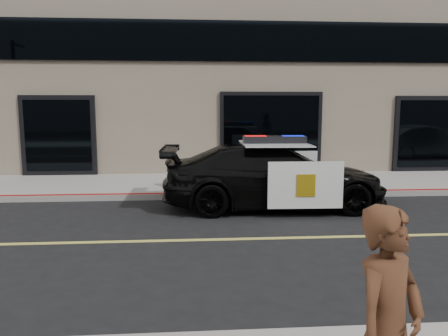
{
  "coord_description": "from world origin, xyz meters",
  "views": [
    {
      "loc": [
        -3.65,
        -7.63,
        2.41
      ],
      "look_at": [
        -2.94,
        2.2,
        1.0
      ],
      "focal_mm": 35.0,
      "sensor_mm": 36.0,
      "label": 1
    }
  ],
  "objects": [
    {
      "name": "pedestrian_a",
      "position": [
        -2.43,
        -5.13,
        0.98
      ],
      "size": [
        0.97,
        0.96,
        1.65
      ],
      "primitive_type": "imported",
      "rotation": [
        0.0,
        0.0,
        0.6
      ],
      "color": "#522F1B",
      "rests_on": "sidewalk_s"
    },
    {
      "name": "fire_hydrant",
      "position": [
        -4.13,
        4.39,
        0.53
      ],
      "size": [
        0.37,
        0.51,
        0.82
      ],
      "color": "#FAEEC8",
      "rests_on": "sidewalk_n"
    },
    {
      "name": "ground",
      "position": [
        0.0,
        0.0,
        0.0
      ],
      "size": [
        120.0,
        120.0,
        0.0
      ],
      "primitive_type": "plane",
      "color": "black",
      "rests_on": "ground"
    },
    {
      "name": "building_n",
      "position": [
        0.0,
        10.5,
        6.0
      ],
      "size": [
        60.0,
        7.0,
        12.0
      ],
      "primitive_type": "cube",
      "color": "#756856",
      "rests_on": "ground"
    },
    {
      "name": "police_car",
      "position": [
        -1.73,
        2.44,
        0.77
      ],
      "size": [
        2.53,
        5.34,
        1.72
      ],
      "color": "black",
      "rests_on": "ground"
    },
    {
      "name": "sidewalk_n",
      "position": [
        0.0,
        5.25,
        0.07
      ],
      "size": [
        60.0,
        3.5,
        0.15
      ],
      "primitive_type": "cube",
      "color": "gray",
      "rests_on": "ground"
    }
  ]
}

